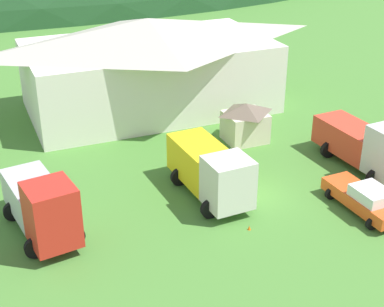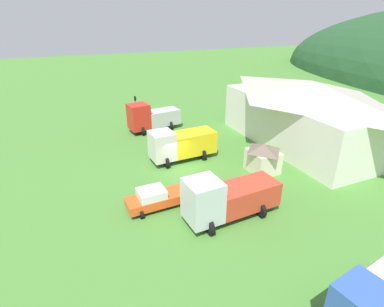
{
  "view_description": "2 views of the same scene",
  "coord_description": "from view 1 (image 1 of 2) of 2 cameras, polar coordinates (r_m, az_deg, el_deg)",
  "views": [
    {
      "loc": [
        -14.22,
        -25.14,
        16.81
      ],
      "look_at": [
        -2.27,
        3.51,
        1.59
      ],
      "focal_mm": 53.32,
      "sensor_mm": 36.0,
      "label": 1
    },
    {
      "loc": [
        23.84,
        -9.25,
        13.53
      ],
      "look_at": [
        0.4,
        0.96,
        1.75
      ],
      "focal_mm": 28.12,
      "sensor_mm": 36.0,
      "label": 2
    }
  ],
  "objects": [
    {
      "name": "crane_truck_red",
      "position": [
        29.84,
        -14.77,
        -5.03
      ],
      "size": [
        3.6,
        6.8,
        3.68
      ],
      "rotation": [
        0.0,
        0.0,
        -1.42
      ],
      "color": "red",
      "rests_on": "ground"
    },
    {
      "name": "service_pickup_orange",
      "position": [
        32.78,
        16.88,
        -4.32
      ],
      "size": [
        2.42,
        5.17,
        1.66
      ],
      "rotation": [
        0.0,
        0.0,
        -1.53
      ],
      "color": "#EA511E",
      "rests_on": "ground"
    },
    {
      "name": "tow_truck_silver",
      "position": [
        37.07,
        17.21,
        0.88
      ],
      "size": [
        3.4,
        7.31,
        3.56
      ],
      "rotation": [
        0.0,
        0.0,
        -1.51
      ],
      "color": "silver",
      "rests_on": "ground"
    },
    {
      "name": "flatbed_truck_yellow",
      "position": [
        32.33,
        1.92,
        -1.64
      ],
      "size": [
        3.38,
        6.82,
        3.31
      ],
      "rotation": [
        0.0,
        0.0,
        -1.52
      ],
      "color": "silver",
      "rests_on": "ground"
    },
    {
      "name": "play_shed_cream",
      "position": [
        39.67,
        5.35,
        3.19
      ],
      "size": [
        2.98,
        2.62,
        2.79
      ],
      "color": "beige",
      "rests_on": "ground"
    },
    {
      "name": "traffic_cone_near_pickup",
      "position": [
        30.42,
        5.74,
        -7.59
      ],
      "size": [
        0.36,
        0.36,
        0.48
      ],
      "primitive_type": "cone",
      "color": "orange",
      "rests_on": "ground"
    },
    {
      "name": "ground_plane",
      "position": [
        33.42,
        5.93,
        -4.24
      ],
      "size": [
        200.0,
        200.0,
        0.0
      ],
      "primitive_type": "plane",
      "color": "#477F33"
    },
    {
      "name": "depot_building",
      "position": [
        44.8,
        -4.3,
        9.01
      ],
      "size": [
        20.07,
        10.98,
        7.16
      ],
      "color": "white",
      "rests_on": "ground"
    }
  ]
}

